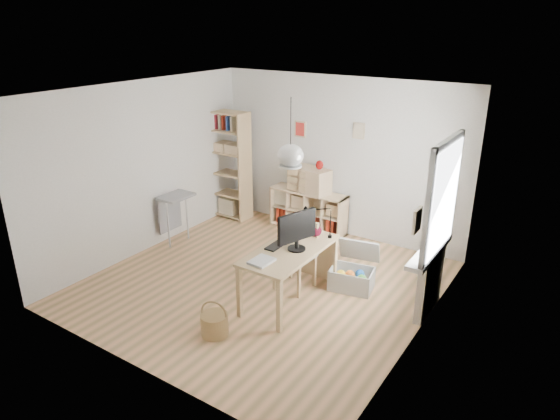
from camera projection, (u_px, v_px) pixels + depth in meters
The scene contains 20 objects.
ground at pixel (263, 283), 7.15m from camera, with size 4.50×4.50×0.00m, color tan.
room_shell at pixel (291, 155), 6.02m from camera, with size 4.50×4.50×4.50m.
window_unit at pixel (443, 199), 5.91m from camera, with size 0.07×1.16×1.46m.
radiator at pixel (430, 283), 6.34m from camera, with size 0.10×0.80×0.80m, color silver.
windowsill at pixel (430, 252), 6.21m from camera, with size 0.22×1.20×0.06m, color silver.
desk at pixel (290, 255), 6.51m from camera, with size 0.70×1.50×0.75m.
cube_shelf at pixel (308, 213), 8.90m from camera, with size 1.40×0.38×0.72m.
tall_bookshelf at pixel (228, 161), 9.20m from camera, with size 0.80×0.38×2.00m.
side_table at pixel (174, 205), 8.22m from camera, with size 0.40×0.55×0.85m.
chair at pixel (297, 250), 6.89m from camera, with size 0.48×0.48×0.96m.
wicker_basket at pixel (214, 324), 5.94m from camera, with size 0.33×0.33×0.46m.
storage_chest at pixel (353, 274), 6.98m from camera, with size 0.70×0.76×0.62m.
monitor at pixel (297, 229), 6.36m from camera, with size 0.24×0.58×0.51m.
keyboard at pixel (277, 245), 6.57m from camera, with size 0.15×0.40×0.02m, color black.
task_lamp at pixel (316, 217), 6.76m from camera, with size 0.39×0.15×0.42m.
yarn_ball at pixel (316, 231), 6.82m from camera, with size 0.16×0.16×0.16m, color #4F0A19.
paper_tray at pixel (262, 261), 6.12m from camera, with size 0.24×0.30×0.03m, color silver.
drawer_chest at pixel (309, 180), 8.62m from camera, with size 0.75×0.34×0.43m, color beige.
red_vase at pixel (319, 165), 8.42m from camera, with size 0.13×0.13×0.16m, color maroon.
potted_plant at pixel (438, 228), 6.43m from camera, with size 0.28×0.24×0.31m, color #305921.
Camera 1 is at (3.67, -5.11, 3.56)m, focal length 32.00 mm.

